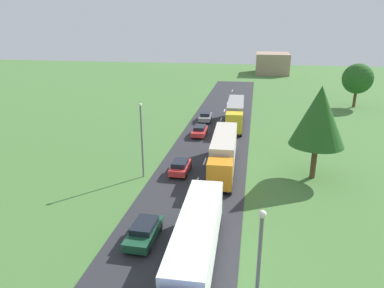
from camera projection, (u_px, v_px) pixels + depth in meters
The scene contains 14 objects.
road at pixel (193, 192), 34.95m from camera, with size 10.00×140.00×0.06m, color #2B2B30.
lane_marking_centre at pixel (185, 211), 31.25m from camera, with size 0.16×120.94×0.01m.
truck_lead at pixel (194, 248), 22.75m from camera, with size 2.78×14.64×3.51m.
truck_second at pixel (224, 151), 39.66m from camera, with size 2.85×13.10×3.76m.
truck_third at pixel (235, 112), 57.14m from camera, with size 2.86×13.39×3.65m.
car_second at pixel (144, 231), 26.91m from camera, with size 1.99×4.50×1.40m.
car_third at pixel (180, 167), 38.93m from camera, with size 1.87×4.02×1.50m.
car_fourth at pixel (200, 131), 52.01m from camera, with size 1.88×4.35×1.42m.
car_fifth at pixel (205, 116), 59.82m from camera, with size 2.08×4.51×1.45m.
lamppost_lead at pixel (258, 282), 16.10m from camera, with size 0.36×0.36×8.24m.
lamppost_second at pixel (142, 137), 37.04m from camera, with size 0.36×0.36×8.03m.
tree_oak at pixel (319, 116), 36.11m from camera, with size 5.59×5.59×9.82m.
tree_pine at pixel (358, 79), 68.46m from camera, with size 5.73×5.73×8.40m.
distant_building at pixel (272, 63), 116.05m from camera, with size 10.35×13.59×6.43m, color #9E846B.
Camera 1 is at (5.40, -6.64, 15.66)m, focal length 33.53 mm.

